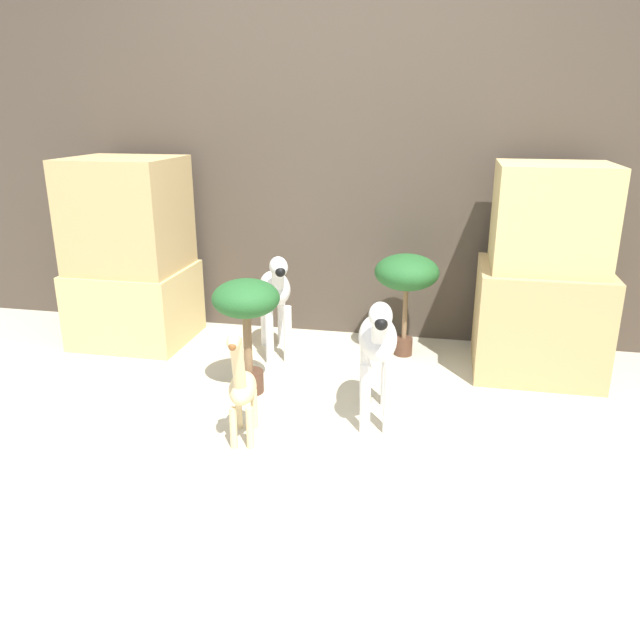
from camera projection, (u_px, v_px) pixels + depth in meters
ground_plane at (274, 446)px, 2.84m from camera, size 14.00×14.00×0.00m
wall_back at (338, 167)px, 3.97m from camera, size 6.40×0.08×2.20m
rock_pillar_left at (131, 255)px, 3.97m from camera, size 0.70×0.64×1.17m
rock_pillar_right at (543, 280)px, 3.49m from camera, size 0.70×0.64×1.18m
zebra_right at (378, 343)px, 2.93m from camera, size 0.24×0.56×0.67m
zebra_left at (275, 292)px, 3.75m from camera, size 0.33×0.55×0.67m
giraffe_figurine at (242, 386)px, 2.79m from camera, size 0.17×0.41×0.59m
potted_palm_front at (407, 276)px, 3.72m from camera, size 0.39×0.39×0.64m
potted_palm_back at (246, 308)px, 3.23m from camera, size 0.35×0.35×0.63m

